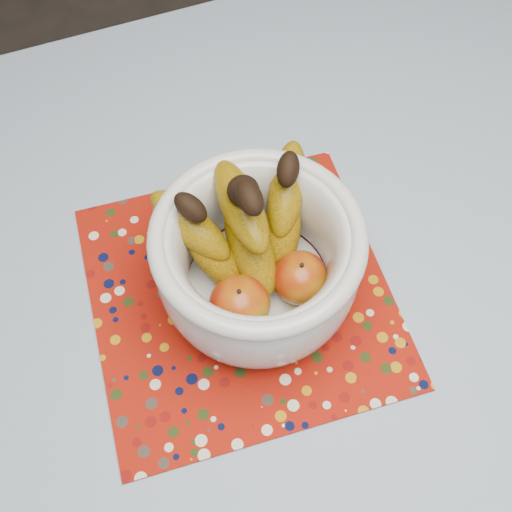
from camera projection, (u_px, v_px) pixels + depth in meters
name	position (u px, v px, depth m)	size (l,w,h in m)	color
table	(325.00, 378.00, 0.79)	(1.20, 1.20, 0.75)	brown
tablecloth	(332.00, 357.00, 0.72)	(1.32, 1.32, 0.01)	slate
placemat	(240.00, 294.00, 0.75)	(0.37, 0.37, 0.00)	maroon
fruit_bowl	(254.00, 250.00, 0.69)	(0.28, 0.26, 0.20)	silver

